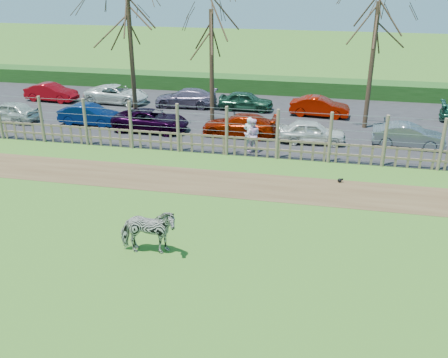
% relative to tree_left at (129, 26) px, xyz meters
% --- Properties ---
extents(ground, '(120.00, 120.00, 0.00)m').
position_rel_tree_left_xyz_m(ground, '(6.50, -12.50, -5.62)').
color(ground, '#4F902B').
rests_on(ground, ground).
extents(dirt_strip, '(34.00, 2.80, 0.01)m').
position_rel_tree_left_xyz_m(dirt_strip, '(6.50, -8.00, -5.61)').
color(dirt_strip, brown).
rests_on(dirt_strip, ground).
extents(asphalt, '(44.00, 13.00, 0.04)m').
position_rel_tree_left_xyz_m(asphalt, '(6.50, 2.00, -5.60)').
color(asphalt, '#232326').
rests_on(asphalt, ground).
extents(hedge, '(46.00, 2.00, 1.10)m').
position_rel_tree_left_xyz_m(hedge, '(6.50, 9.00, -5.07)').
color(hedge, '#1E4716').
rests_on(hedge, ground).
extents(fence, '(30.16, 0.16, 2.50)m').
position_rel_tree_left_xyz_m(fence, '(6.50, -4.50, -4.81)').
color(fence, brown).
rests_on(fence, ground).
extents(tree_left, '(4.80, 4.80, 7.88)m').
position_rel_tree_left_xyz_m(tree_left, '(0.00, 0.00, 0.00)').
color(tree_left, '#3D2B1E').
rests_on(tree_left, ground).
extents(tree_mid, '(4.80, 4.80, 6.83)m').
position_rel_tree_left_xyz_m(tree_mid, '(4.50, 1.00, -0.75)').
color(tree_mid, '#3D2B1E').
rests_on(tree_mid, ground).
extents(tree_right, '(4.80, 4.80, 7.35)m').
position_rel_tree_left_xyz_m(tree_right, '(13.50, 1.50, -0.37)').
color(tree_right, '#3D2B1E').
rests_on(tree_right, ground).
extents(zebra, '(2.03, 1.13, 1.63)m').
position_rel_tree_left_xyz_m(zebra, '(5.81, -14.07, -4.80)').
color(zebra, gray).
rests_on(zebra, ground).
extents(visitor_a, '(0.70, 0.53, 1.72)m').
position_rel_tree_left_xyz_m(visitor_a, '(7.50, -3.61, -4.71)').
color(visitor_a, silver).
rests_on(visitor_a, asphalt).
extents(visitor_b, '(0.91, 0.75, 1.72)m').
position_rel_tree_left_xyz_m(visitor_b, '(7.68, -3.85, -4.71)').
color(visitor_b, silver).
rests_on(visitor_b, asphalt).
extents(crow, '(0.25, 0.18, 0.20)m').
position_rel_tree_left_xyz_m(crow, '(12.05, -6.84, -5.52)').
color(crow, black).
rests_on(crow, ground).
extents(car_0, '(3.61, 1.66, 1.20)m').
position_rel_tree_left_xyz_m(car_0, '(-7.45, -1.54, -4.98)').
color(car_0, beige).
rests_on(car_0, asphalt).
extents(car_1, '(3.70, 1.45, 1.20)m').
position_rel_tree_left_xyz_m(car_1, '(-2.39, -1.22, -4.98)').
color(car_1, '#051A4E').
rests_on(car_1, asphalt).
extents(car_2, '(4.35, 2.07, 1.20)m').
position_rel_tree_left_xyz_m(car_2, '(1.51, -1.57, -4.98)').
color(car_2, black).
rests_on(car_2, asphalt).
extents(car_3, '(4.18, 1.79, 1.20)m').
position_rel_tree_left_xyz_m(car_3, '(6.61, -1.45, -4.98)').
color(car_3, '#881500').
rests_on(car_3, asphalt).
extents(car_4, '(3.59, 1.60, 1.20)m').
position_rel_tree_left_xyz_m(car_4, '(10.59, -1.84, -4.98)').
color(car_4, silver).
rests_on(car_4, asphalt).
extents(car_5, '(3.71, 1.48, 1.20)m').
position_rel_tree_left_xyz_m(car_5, '(15.51, -1.49, -4.98)').
color(car_5, slate).
rests_on(car_5, asphalt).
extents(car_7, '(3.72, 1.53, 1.20)m').
position_rel_tree_left_xyz_m(car_7, '(-7.47, 3.42, -4.98)').
color(car_7, '#97080F').
rests_on(car_7, asphalt).
extents(car_8, '(4.40, 2.19, 1.20)m').
position_rel_tree_left_xyz_m(car_8, '(-2.83, 3.84, -4.98)').
color(car_8, silver).
rests_on(car_8, asphalt).
extents(car_9, '(4.21, 1.88, 1.20)m').
position_rel_tree_left_xyz_m(car_9, '(2.06, 3.80, -4.98)').
color(car_9, '#60526B').
rests_on(car_9, asphalt).
extents(car_10, '(3.56, 1.52, 1.20)m').
position_rel_tree_left_xyz_m(car_10, '(6.10, 3.83, -4.98)').
color(car_10, '#1C442E').
rests_on(car_10, asphalt).
extents(car_11, '(3.74, 1.58, 1.20)m').
position_rel_tree_left_xyz_m(car_11, '(10.83, 3.35, -4.98)').
color(car_11, '#961001').
rests_on(car_11, asphalt).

